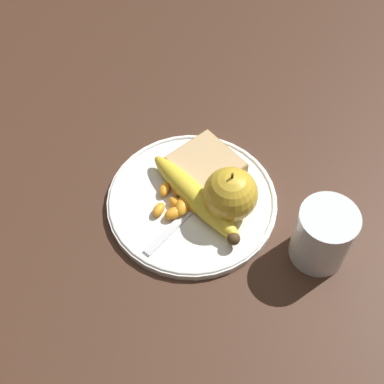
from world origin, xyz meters
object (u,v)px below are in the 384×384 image
at_px(bread_slice, 206,165).
at_px(jam_packet, 233,179).
at_px(juice_glass, 323,236).
at_px(plate, 192,201).
at_px(apple, 230,194).
at_px(banana, 195,198).
at_px(fork, 195,205).

xyz_separation_m(bread_slice, jam_packet, (-0.05, -0.02, -0.00)).
height_order(juice_glass, jam_packet, juice_glass).
height_order(plate, bread_slice, bread_slice).
distance_m(juice_glass, bread_slice, 0.22).
xyz_separation_m(plate, bread_slice, (0.03, -0.05, 0.02)).
height_order(juice_glass, apple, apple).
bearing_deg(plate, juice_glass, -151.62).
bearing_deg(apple, banana, 43.13).
distance_m(fork, jam_packet, 0.07).
relative_size(plate, juice_glass, 2.71).
xyz_separation_m(plate, banana, (-0.01, 0.00, 0.02)).
bearing_deg(banana, apple, -136.87).
bearing_deg(apple, plate, 35.31).
bearing_deg(apple, jam_packet, -44.69).
height_order(plate, jam_packet, jam_packet).
distance_m(banana, bread_slice, 0.07).
distance_m(apple, banana, 0.06).
height_order(juice_glass, banana, juice_glass).
bearing_deg(fork, jam_packet, -12.93).
relative_size(plate, fork, 1.43).
bearing_deg(juice_glass, apple, 25.53).
distance_m(apple, bread_slice, 0.09).
height_order(plate, juice_glass, juice_glass).
bearing_deg(juice_glass, jam_packet, 9.01).
height_order(apple, fork, apple).
height_order(banana, jam_packet, banana).
bearing_deg(fork, bread_slice, 26.53).
height_order(fork, jam_packet, jam_packet).
distance_m(banana, jam_packet, 0.07).
bearing_deg(juice_glass, plate, 28.38).
xyz_separation_m(fork, jam_packet, (0.00, -0.07, 0.01)).
height_order(juice_glass, fork, juice_glass).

